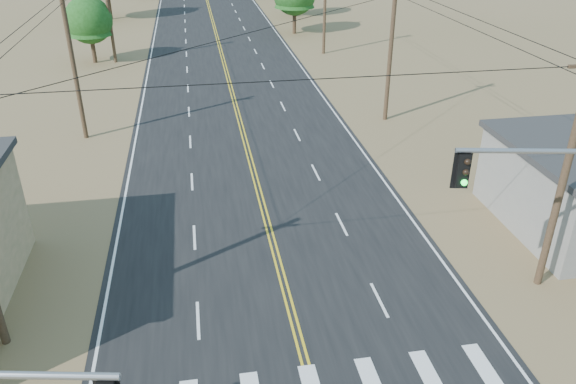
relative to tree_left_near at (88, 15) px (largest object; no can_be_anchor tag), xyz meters
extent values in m
cube|color=black|center=(12.47, -22.22, -4.51)|extent=(15.00, 200.00, 0.02)
cylinder|color=#4C3826|center=(1.97, -20.22, 0.48)|extent=(0.30, 0.30, 10.00)
cylinder|color=#4C3826|center=(1.97, -0.22, 0.48)|extent=(0.30, 0.30, 10.00)
cylinder|color=#4C3826|center=(22.97, -40.22, 0.48)|extent=(0.30, 0.30, 10.00)
cylinder|color=#4C3826|center=(22.97, -20.22, 0.48)|extent=(0.30, 0.30, 10.00)
cylinder|color=#4C3826|center=(22.97, -0.22, 0.48)|extent=(0.30, 0.30, 10.00)
cylinder|color=gray|center=(20.38, -42.89, 2.81)|extent=(6.21, 1.36, 0.17)
cube|color=black|center=(17.60, -42.35, 2.14)|extent=(0.41, 0.37, 1.14)
sphere|color=black|center=(17.63, -42.53, 2.50)|extent=(0.21, 0.21, 0.21)
sphere|color=black|center=(17.63, -42.53, 2.14)|extent=(0.21, 0.21, 0.21)
sphere|color=#0CE533|center=(17.63, -42.53, 1.78)|extent=(0.21, 0.21, 0.21)
cylinder|color=#3F2D1E|center=(0.00, 0.00, -3.19)|extent=(0.40, 0.40, 2.66)
cone|color=#194814|center=(0.00, 0.00, 0.51)|extent=(4.14, 4.14, 4.73)
sphere|color=#194814|center=(0.00, 0.00, -0.45)|extent=(4.43, 4.43, 4.43)
cylinder|color=#3F2D1E|center=(-0.88, 23.04, -2.64)|extent=(0.48, 0.48, 3.75)
cylinder|color=#3F2D1E|center=(21.72, 9.95, -3.01)|extent=(0.44, 0.44, 3.01)
cylinder|color=#3F2D1E|center=(23.73, 20.85, -3.06)|extent=(0.48, 0.48, 2.91)
camera|label=1|loc=(9.44, -57.24, 9.75)|focal=35.00mm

